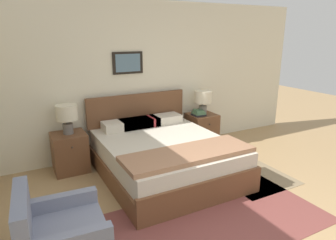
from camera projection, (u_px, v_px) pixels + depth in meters
name	position (u px, v px, depth m)	size (l,w,h in m)	color
wall_back	(134.00, 79.00, 5.14)	(7.03, 0.09, 2.60)	beige
area_rug_main	(220.00, 218.00, 3.47)	(2.42, 1.41, 0.01)	brown
area_rug_bedside	(245.00, 172.00, 4.61)	(1.00, 1.37, 0.01)	#897556
bed	(164.00, 155.00, 4.48)	(1.77, 2.11, 1.07)	brown
armchair	(60.00, 240.00, 2.70)	(0.79, 0.80, 0.78)	gray
nightstand_near_window	(70.00, 152.00, 4.60)	(0.50, 0.51, 0.60)	brown
nightstand_by_door	(202.00, 129.00, 5.70)	(0.50, 0.51, 0.60)	brown
table_lamp_near_window	(67.00, 115.00, 4.44)	(0.31, 0.31, 0.44)	slate
table_lamp_by_door	(203.00, 99.00, 5.55)	(0.31, 0.31, 0.44)	slate
book_thick_bottom	(199.00, 115.00, 5.52)	(0.22, 0.23, 0.03)	#232328
book_hardcover_middle	(199.00, 113.00, 5.51)	(0.20, 0.21, 0.04)	#4C7551
book_novel_upper	(199.00, 111.00, 5.50)	(0.19, 0.23, 0.04)	#4C7551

